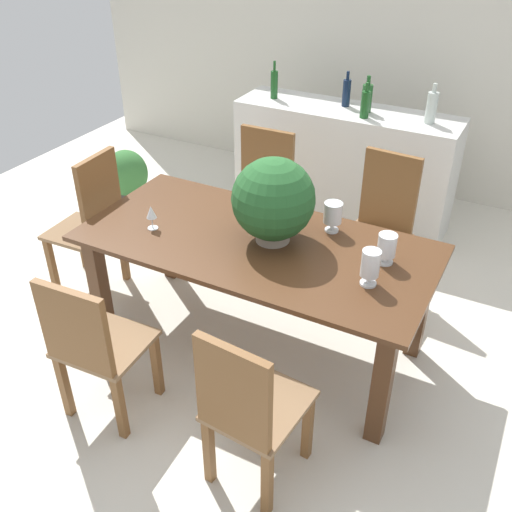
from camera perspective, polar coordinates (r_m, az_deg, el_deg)
ground_plane at (r=3.91m, az=0.83°, el=-7.37°), size 7.04×7.04×0.00m
back_wall at (r=5.57m, az=14.05°, el=19.27°), size 6.40×0.10×2.60m
dining_table at (r=3.44m, az=0.02°, el=-0.28°), size 2.06×0.99×0.77m
chair_head_end at (r=4.15m, az=-15.71°, el=3.37°), size 0.47×0.43×1.06m
chair_near_left at (r=3.14m, az=-15.74°, el=-8.31°), size 0.46×0.44×0.93m
chair_near_right at (r=2.71m, az=-0.84°, el=-14.65°), size 0.44×0.49×0.96m
chair_far_right at (r=4.10m, az=12.17°, el=3.38°), size 0.46×0.47×1.02m
chair_far_left at (r=4.40m, az=0.48°, el=6.31°), size 0.47×0.48×1.01m
flower_centerpiece at (r=3.25m, az=1.71°, el=5.49°), size 0.47×0.47×0.50m
crystal_vase_left at (r=3.44m, az=7.55°, el=4.14°), size 0.11×0.11×0.19m
crystal_vase_center_near at (r=3.00m, az=11.16°, el=-0.84°), size 0.10×0.10×0.20m
crystal_vase_right at (r=3.20m, az=12.71°, el=0.91°), size 0.10×0.10×0.18m
wine_glass at (r=3.50m, az=-10.24°, el=4.17°), size 0.06×0.06×0.15m
kitchen_counter at (r=5.03m, az=8.51°, el=8.71°), size 1.82×0.51×0.99m
wine_bottle_dark at (r=5.03m, az=1.80°, el=16.51°), size 0.06×0.06×0.31m
wine_bottle_clear at (r=4.65m, az=10.66°, el=14.45°), size 0.07×0.07×0.27m
wine_bottle_amber at (r=4.78m, az=10.83°, el=15.01°), size 0.08×0.08×0.28m
wine_bottle_green at (r=4.89m, az=8.87°, el=15.58°), size 0.06×0.06×0.28m
wine_bottle_tall at (r=4.65m, az=16.85°, el=13.80°), size 0.08×0.08×0.30m
potted_plant_floor at (r=5.45m, az=-12.57°, el=7.71°), size 0.39×0.39×0.52m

